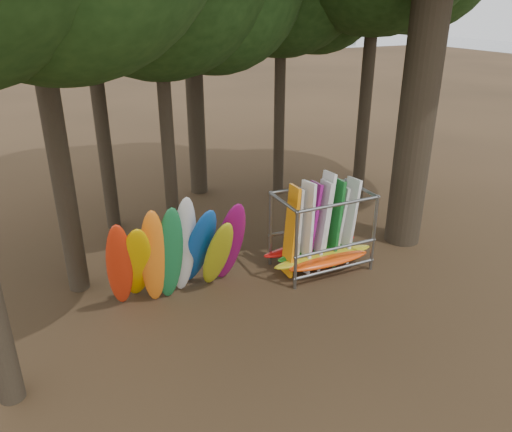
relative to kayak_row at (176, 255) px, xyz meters
name	(u,v)px	position (x,y,z in m)	size (l,w,h in m)	color
ground	(278,282)	(2.75, -0.23, -1.37)	(120.00, 120.00, 0.00)	#47331E
lake	(62,61)	(2.75, 59.77, -1.37)	(160.00, 160.00, 0.00)	gray
far_shore	(37,26)	(2.75, 109.77, 0.63)	(160.00, 4.00, 4.00)	black
kayak_row	(176,255)	(0.00, 0.00, 0.00)	(3.63, 2.06, 3.12)	red
storage_rack	(321,233)	(4.26, 0.05, -0.30)	(3.20, 1.56, 2.76)	slate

